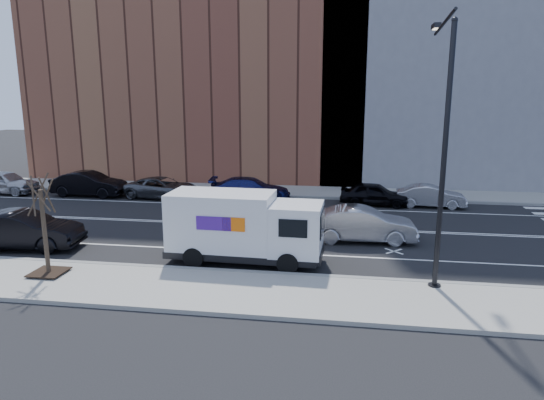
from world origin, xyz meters
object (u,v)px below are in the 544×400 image
(far_parked_a, at_px, (5,182))
(driving_sedan, at_px, (363,224))
(fedex_van, at_px, (244,226))
(far_parked_b, at_px, (89,184))

(far_parked_a, bearing_deg, driving_sedan, -102.49)
(far_parked_a, relative_size, driving_sedan, 0.95)
(fedex_van, bearing_deg, far_parked_a, 151.53)
(far_parked_a, xyz_separation_m, driving_sedan, (23.86, -7.46, 0.01))
(fedex_van, relative_size, driving_sedan, 1.29)
(far_parked_a, height_order, driving_sedan, driving_sedan)
(fedex_van, bearing_deg, driving_sedan, 38.68)
(far_parked_a, bearing_deg, far_parked_b, -84.17)
(driving_sedan, bearing_deg, fedex_van, 124.01)
(far_parked_a, relative_size, far_parked_b, 0.94)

